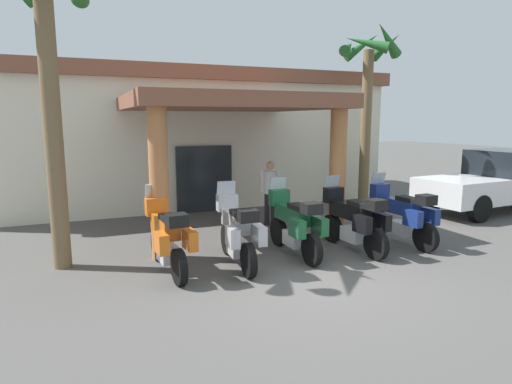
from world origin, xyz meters
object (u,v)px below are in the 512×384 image
at_px(motorcycle_green, 295,224).
at_px(palm_tree_roadside, 44,29).
at_px(motorcycle_orange, 167,237).
at_px(palm_tree_near_portico, 368,80).
at_px(motorcycle_silver, 237,231).
at_px(motorcycle_black, 354,220).
at_px(motorcycle_blue, 402,215).
at_px(pedestrian, 270,188).
at_px(motel_building, 185,136).
at_px(pickup_truck_white, 495,182).

height_order(motorcycle_green, palm_tree_roadside, palm_tree_roadside).
relative_size(motorcycle_orange, palm_tree_near_portico, 0.37).
bearing_deg(motorcycle_green, motorcycle_silver, 95.87).
xyz_separation_m(motorcycle_black, motorcycle_blue, (1.37, -0.01, 0.00)).
xyz_separation_m(motorcycle_black, pedestrian, (-0.63, 2.95, 0.34)).
bearing_deg(motorcycle_black, motel_building, 9.84).
distance_m(motorcycle_black, palm_tree_near_portico, 6.35).
xyz_separation_m(motorcycle_orange, motorcycle_blue, (5.48, -0.34, 0.00)).
bearing_deg(palm_tree_roadside, palm_tree_near_portico, 15.14).
height_order(pedestrian, palm_tree_near_portico, palm_tree_near_portico).
xyz_separation_m(motorcycle_black, palm_tree_roadside, (-5.98, 1.48, 3.85)).
relative_size(motorcycle_green, pickup_truck_white, 0.42).
height_order(motel_building, palm_tree_near_portico, palm_tree_near_portico).
bearing_deg(motorcycle_silver, pickup_truck_white, -74.91).
height_order(motorcycle_green, pickup_truck_white, pickup_truck_white).
xyz_separation_m(motel_building, motorcycle_blue, (3.00, -7.96, -1.63)).
height_order(pickup_truck_white, palm_tree_near_portico, palm_tree_near_portico).
distance_m(motorcycle_orange, pickup_truck_white, 10.95).
bearing_deg(palm_tree_near_portico, motorcycle_orange, -153.88).
bearing_deg(motorcycle_orange, motorcycle_silver, -99.42).
distance_m(motorcycle_silver, motorcycle_green, 1.37).
height_order(motorcycle_green, pedestrian, pedestrian).
distance_m(motorcycle_silver, motorcycle_black, 2.75).
distance_m(motorcycle_orange, motorcycle_blue, 5.49).
relative_size(motorcycle_black, palm_tree_roadside, 0.35).
height_order(motorcycle_orange, pickup_truck_white, pickup_truck_white).
bearing_deg(pickup_truck_white, motel_building, 141.07).
distance_m(motorcycle_orange, palm_tree_roadside, 4.43).
bearing_deg(motel_building, motorcycle_blue, -67.17).
height_order(motel_building, pedestrian, motel_building).
xyz_separation_m(motorcycle_orange, palm_tree_roadside, (-1.86, 1.16, 3.85)).
bearing_deg(motorcycle_blue, motel_building, 19.23).
relative_size(pedestrian, palm_tree_near_portico, 0.30).
bearing_deg(pedestrian, motorcycle_orange, -19.67).
distance_m(motorcycle_silver, palm_tree_roadside, 5.20).
xyz_separation_m(motel_building, palm_tree_roadside, (-4.34, -6.46, 2.22)).
height_order(motorcycle_black, motorcycle_blue, same).
bearing_deg(motorcycle_orange, motorcycle_black, -96.40).
bearing_deg(motorcycle_silver, motorcycle_green, -79.90).
relative_size(motel_building, palm_tree_roadside, 2.26).
relative_size(motorcycle_silver, motorcycle_black, 1.00).
relative_size(palm_tree_near_portico, palm_tree_roadside, 0.95).
bearing_deg(motorcycle_green, motorcycle_black, -98.15).
bearing_deg(pickup_truck_white, motorcycle_orange, -175.07).
bearing_deg(motorcycle_black, motorcycle_silver, 85.26).
bearing_deg(motorcycle_orange, motorcycle_blue, -95.43).
bearing_deg(palm_tree_near_portico, motorcycle_green, -141.81).
bearing_deg(pedestrian, motorcycle_silver, -3.67).
distance_m(motorcycle_green, motorcycle_blue, 2.75).
bearing_deg(pedestrian, motorcycle_black, 45.37).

